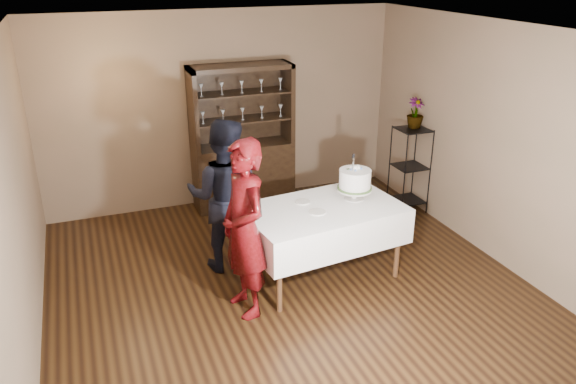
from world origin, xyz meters
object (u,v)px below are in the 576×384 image
(cake_table, at_px, (322,224))
(potted_plant, at_px, (415,113))
(plant_etagere, at_px, (410,166))
(cake, at_px, (355,181))
(china_hutch, at_px, (243,160))
(man, at_px, (225,196))
(woman, at_px, (244,229))

(cake_table, height_order, potted_plant, potted_plant)
(plant_etagere, distance_m, cake, 1.87)
(china_hutch, relative_size, plant_etagere, 1.67)
(potted_plant, bearing_deg, china_hutch, 154.72)
(plant_etagere, height_order, cake, cake)
(man, bearing_deg, cake, -176.68)
(cake_table, xyz_separation_m, man, (-0.92, 0.59, 0.23))
(plant_etagere, height_order, potted_plant, potted_plant)
(plant_etagere, bearing_deg, potted_plant, 46.40)
(plant_etagere, bearing_deg, china_hutch, 153.17)
(woman, bearing_deg, man, 167.87)
(woman, distance_m, cake, 1.45)
(woman, height_order, cake, woman)
(woman, xyz_separation_m, cake, (1.39, 0.41, 0.15))
(plant_etagere, xyz_separation_m, cake_table, (-1.86, -1.21, -0.01))
(man, relative_size, potted_plant, 4.34)
(man, bearing_deg, woman, 111.09)
(plant_etagere, distance_m, cake_table, 2.21)
(cake_table, bearing_deg, woman, -161.40)
(man, xyz_separation_m, cake, (1.34, -0.51, 0.18))
(china_hutch, relative_size, cake_table, 1.12)
(cake, relative_size, potted_plant, 1.33)
(plant_etagere, distance_m, potted_plant, 0.74)
(woman, bearing_deg, china_hutch, 154.76)
(woman, relative_size, cake, 3.35)
(cake, bearing_deg, woman, -163.58)
(woman, relative_size, man, 1.03)
(china_hutch, distance_m, plant_etagere, 2.33)
(cake_table, bearing_deg, man, 147.47)
(man, distance_m, cake, 1.44)
(plant_etagere, xyz_separation_m, woman, (-2.83, -1.53, 0.25))
(china_hutch, bearing_deg, cake, -73.67)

